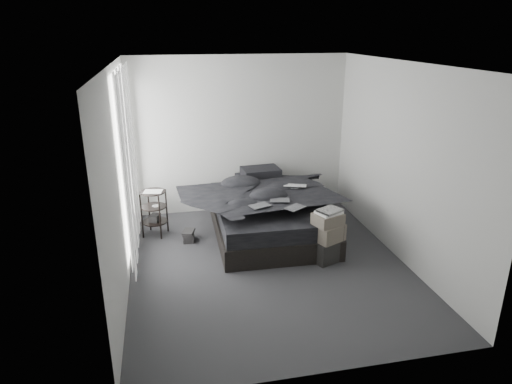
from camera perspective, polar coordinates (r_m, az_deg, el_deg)
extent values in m
cube|color=#313133|center=(6.19, 1.55, -9.02)|extent=(3.60, 4.20, 0.01)
cube|color=white|center=(5.44, 1.80, 15.75)|extent=(3.60, 4.20, 0.01)
cube|color=beige|center=(7.67, -2.02, 7.10)|extent=(3.60, 0.01, 2.60)
cube|color=beige|center=(3.81, 9.08, -6.67)|extent=(3.60, 0.01, 2.60)
cube|color=beige|center=(5.56, -16.69, 1.31)|extent=(0.01, 4.20, 2.60)
cube|color=beige|center=(6.33, 17.74, 3.42)|extent=(0.01, 4.20, 2.60)
cube|color=white|center=(6.40, -16.02, 4.24)|extent=(0.02, 2.00, 2.30)
cube|color=white|center=(6.42, -15.52, 3.67)|extent=(0.06, 2.12, 2.48)
cube|color=black|center=(7.01, 1.69, -4.09)|extent=(1.69, 2.20, 0.29)
cube|color=black|center=(6.91, 1.71, -2.10)|extent=(1.62, 2.14, 0.23)
imported|color=black|center=(6.77, 1.83, -0.36)|extent=(1.64, 1.88, 0.25)
cube|color=black|center=(7.60, 0.00, 1.52)|extent=(0.66, 0.46, 0.15)
cube|color=black|center=(7.55, 0.58, 2.52)|extent=(0.64, 0.47, 0.14)
imported|color=silver|center=(6.91, 4.89, 1.23)|extent=(0.40, 0.32, 0.03)
cube|color=black|center=(6.19, 0.50, -1.03)|extent=(0.32, 0.26, 0.01)
cube|color=black|center=(6.40, 3.00, -0.30)|extent=(0.31, 0.24, 0.01)
cube|color=black|center=(6.14, 4.92, -1.16)|extent=(0.33, 0.30, 0.01)
cylinder|color=black|center=(7.06, -12.58, -2.63)|extent=(0.49, 0.49, 0.69)
cube|color=white|center=(6.93, -12.75, 0.03)|extent=(0.30, 0.25, 0.01)
cube|color=black|center=(6.87, -8.42, -5.47)|extent=(0.19, 0.25, 0.16)
cube|color=black|center=(6.31, 8.82, -7.15)|extent=(0.49, 0.44, 0.30)
cube|color=#5D554A|center=(6.20, 9.07, -4.99)|extent=(0.47, 0.43, 0.23)
cube|color=#5D554A|center=(6.11, 8.98, -3.37)|extent=(0.43, 0.39, 0.16)
cube|color=silver|center=(6.08, 9.09, -2.53)|extent=(0.37, 0.34, 0.03)
cube|color=silver|center=(6.07, 9.22, -2.28)|extent=(0.37, 0.35, 0.03)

